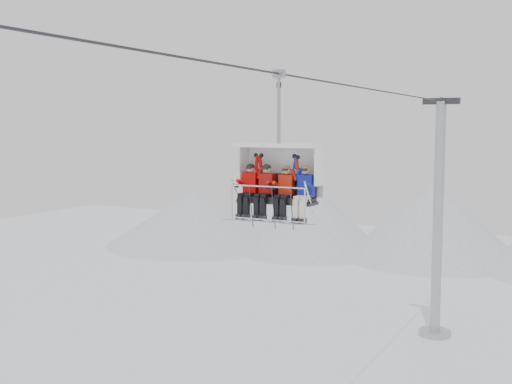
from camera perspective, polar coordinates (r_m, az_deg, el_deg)
The scene contains 8 objects.
ridgeline at distance 57.81m, azimuth 18.34°, elevation -3.49°, with size 72.00×21.00×7.00m.
lift_tower_right at distance 37.59m, azimuth 15.83°, elevation -3.76°, with size 2.00×1.80×13.48m.
haul_cable at distance 16.24m, azimuth 0.00°, elevation 10.81°, with size 0.06×0.06×50.00m, color #2D2D32.
chairlift_carrier at distance 17.50m, azimuth 2.19°, elevation 1.82°, with size 2.35×1.17×3.98m.
skier_far_left at distance 17.64m, azimuth -0.62°, elevation 0.34°, with size 0.40×1.69×1.60m.
skier_center_left at distance 17.41m, azimuth 0.84°, elevation 0.27°, with size 0.40×1.69×1.60m.
skier_center_right at distance 17.15m, azimuth 2.60°, elevation 0.15°, with size 0.39×1.69×1.57m.
skier_far_right at distance 16.92m, azimuth 4.33°, elevation 0.09°, with size 0.40×1.69×1.60m.
Camera 1 is at (7.52, -14.32, 11.88)m, focal length 45.00 mm.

